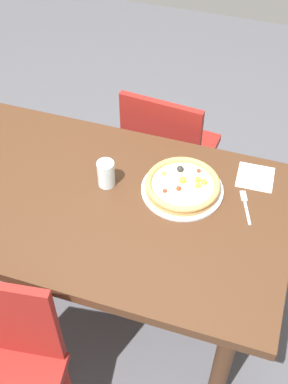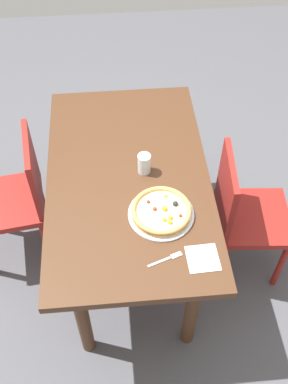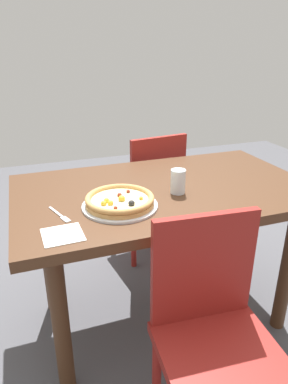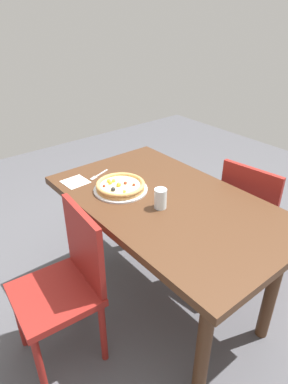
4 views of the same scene
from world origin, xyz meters
The scene contains 9 objects.
ground_plane centered at (0.00, 0.00, 0.00)m, with size 6.00×6.00×0.00m, color #4C4C51.
dining_table centered at (0.00, 0.00, 0.67)m, with size 1.39×0.83×0.77m.
chair_near centered at (-0.16, -0.63, 0.49)m, with size 0.45×0.45×0.88m.
chair_far centered at (0.07, 0.63, 0.49)m, with size 0.43×0.43×0.88m.
plate centered at (0.26, 0.14, 0.78)m, with size 0.31×0.31×0.01m, color silver.
pizza centered at (0.26, 0.14, 0.80)m, with size 0.29×0.29×0.05m.
fork centered at (0.50, 0.14, 0.78)m, with size 0.07×0.16×0.00m.
drinking_glass centered at (-0.03, 0.08, 0.83)m, with size 0.07×0.07×0.11m, color silver.
napkin centered at (0.52, 0.30, 0.77)m, with size 0.14×0.14×0.00m, color white.
Camera 3 is at (0.60, 1.40, 1.39)m, focal length 32.52 mm.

